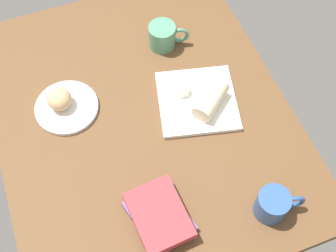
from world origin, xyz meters
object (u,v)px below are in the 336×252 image
(square_plate, at_px, (197,101))
(coffee_mug, at_px, (273,204))
(round_plate, at_px, (67,108))
(second_mug, at_px, (163,36))
(scone_pastry, at_px, (59,99))
(breakfast_wrap, at_px, (210,100))
(sauce_cup, at_px, (182,90))
(book_stack, at_px, (159,216))

(square_plate, height_order, coffee_mug, coffee_mug)
(round_plate, xyz_separation_m, second_mug, (-0.14, 0.38, 0.04))
(scone_pastry, bearing_deg, second_mug, 108.05)
(scone_pastry, xyz_separation_m, breakfast_wrap, (0.17, 0.44, 0.00))
(sauce_cup, bearing_deg, book_stack, -30.30)
(round_plate, distance_m, second_mug, 0.40)
(second_mug, bearing_deg, square_plate, 3.78)
(square_plate, height_order, breakfast_wrap, breakfast_wrap)
(round_plate, height_order, coffee_mug, coffee_mug)
(book_stack, xyz_separation_m, coffee_mug, (0.09, 0.30, 0.02))
(sauce_cup, xyz_separation_m, book_stack, (0.36, -0.21, -0.00))
(book_stack, relative_size, second_mug, 1.55)
(book_stack, relative_size, coffee_mug, 1.54)
(round_plate, bearing_deg, breakfast_wrap, 69.62)
(scone_pastry, distance_m, book_stack, 0.48)
(sauce_cup, bearing_deg, square_plate, 39.62)
(scone_pastry, relative_size, second_mug, 0.59)
(square_plate, distance_m, second_mug, 0.27)
(sauce_cup, distance_m, breakfast_wrap, 0.10)
(sauce_cup, xyz_separation_m, coffee_mug, (0.45, 0.09, 0.02))
(round_plate, height_order, book_stack, book_stack)
(second_mug, bearing_deg, sauce_cup, -4.55)
(scone_pastry, height_order, sauce_cup, scone_pastry)
(round_plate, bearing_deg, book_stack, 18.66)
(square_plate, height_order, book_stack, book_stack)
(sauce_cup, height_order, breakfast_wrap, breakfast_wrap)
(round_plate, relative_size, second_mug, 1.47)
(square_plate, xyz_separation_m, breakfast_wrap, (0.03, 0.03, 0.04))
(breakfast_wrap, bearing_deg, book_stack, -83.28)
(scone_pastry, height_order, second_mug, second_mug)
(round_plate, bearing_deg, coffee_mug, 40.34)
(round_plate, xyz_separation_m, coffee_mug, (0.53, 0.45, 0.04))
(scone_pastry, height_order, breakfast_wrap, breakfast_wrap)
(round_plate, bearing_deg, scone_pastry, -131.61)
(scone_pastry, bearing_deg, breakfast_wrap, 68.82)
(square_plate, relative_size, book_stack, 1.16)
(coffee_mug, bearing_deg, square_plate, -172.49)
(second_mug, bearing_deg, scone_pastry, -71.95)
(square_plate, relative_size, second_mug, 1.80)
(book_stack, bearing_deg, round_plate, -161.34)
(square_plate, bearing_deg, round_plate, -107.35)
(book_stack, bearing_deg, coffee_mug, 73.97)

